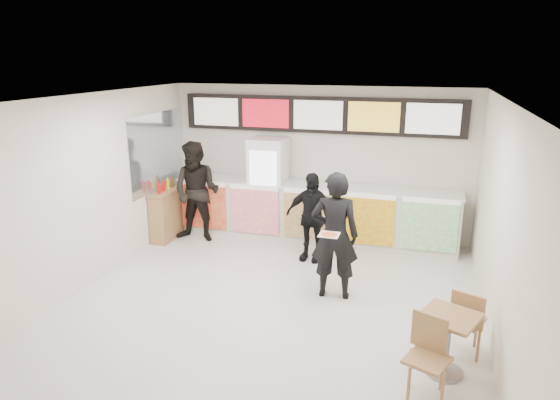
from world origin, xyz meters
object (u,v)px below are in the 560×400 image
at_px(service_counter, 313,212).
at_px(condiment_ledge, 167,214).
at_px(customer_left, 197,192).
at_px(customer_mid, 311,217).
at_px(cafe_table, 448,333).
at_px(customer_main, 335,236).
at_px(drinks_fridge, 268,188).

xyz_separation_m(service_counter, condiment_ledge, (-2.82, -0.75, -0.06)).
bearing_deg(customer_left, customer_mid, -9.09).
relative_size(customer_mid, cafe_table, 1.04).
bearing_deg(service_counter, cafe_table, -57.69).
xyz_separation_m(service_counter, customer_left, (-2.19, -0.64, 0.42)).
xyz_separation_m(customer_main, customer_mid, (-0.65, 1.29, -0.17)).
relative_size(customer_left, cafe_table, 1.27).
distance_m(service_counter, customer_left, 2.32).
bearing_deg(service_counter, customer_left, -163.72).
height_order(drinks_fridge, condiment_ledge, drinks_fridge).
bearing_deg(drinks_fridge, customer_main, -52.45).
relative_size(drinks_fridge, cafe_table, 1.29).
distance_m(cafe_table, condiment_ledge, 6.10).
distance_m(drinks_fridge, customer_main, 2.90).
distance_m(service_counter, customer_mid, 1.04).
bearing_deg(customer_mid, customer_main, -55.28).
distance_m(service_counter, drinks_fridge, 1.03).
relative_size(service_counter, customer_main, 2.85).
height_order(service_counter, cafe_table, service_counter).
relative_size(customer_main, customer_left, 0.99).
bearing_deg(cafe_table, customer_main, 158.66).
bearing_deg(condiment_ledge, drinks_fridge, 22.05).
xyz_separation_m(drinks_fridge, condiment_ledge, (-1.89, -0.76, -0.49)).
xyz_separation_m(service_counter, drinks_fridge, (-0.93, 0.02, 0.43)).
relative_size(service_counter, customer_mid, 3.45).
height_order(service_counter, drinks_fridge, drinks_fridge).
bearing_deg(condiment_ledge, customer_left, 9.69).
height_order(customer_mid, condiment_ledge, customer_mid).
height_order(drinks_fridge, customer_mid, drinks_fridge).
xyz_separation_m(drinks_fridge, customer_left, (-1.25, -0.66, -0.01)).
distance_m(customer_main, customer_mid, 1.45).
height_order(drinks_fridge, cafe_table, drinks_fridge).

